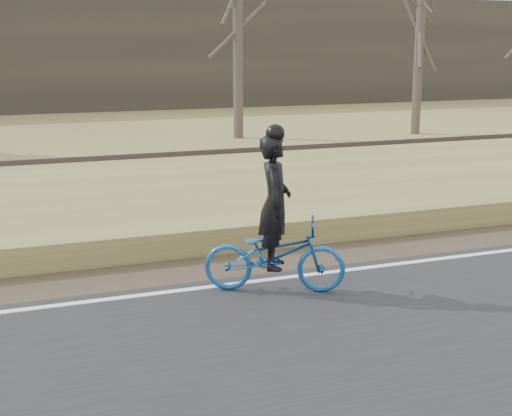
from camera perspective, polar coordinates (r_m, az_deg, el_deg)
name	(u,v)px	position (r m, az deg, el deg)	size (l,w,h in m)	color
ground	(152,303)	(9.97, -8.34, -7.57)	(120.00, 120.00, 0.00)	olive
road	(203,380)	(7.73, -4.29, -13.59)	(120.00, 6.00, 0.06)	black
edge_line	(148,294)	(10.14, -8.60, -6.84)	(120.00, 0.12, 0.01)	silver
shoulder	(135,276)	(11.08, -9.67, -5.38)	(120.00, 1.60, 0.04)	#473A2B
embankment	(104,219)	(13.87, -12.07, -0.85)	(120.00, 5.00, 0.44)	olive
ballast	(80,183)	(17.56, -13.93, 1.98)	(120.00, 3.00, 0.45)	slate
railroad	(79,170)	(17.51, -13.99, 2.96)	(120.00, 2.40, 0.29)	black
treeline_backdrop	(24,52)	(39.20, -18.07, 11.77)	(120.00, 4.00, 6.00)	#383328
cyclist	(275,239)	(9.97, 1.50, -2.53)	(2.10, 1.44, 2.37)	#144A8B
bare_tree_center	(238,23)	(26.64, -1.46, 14.61)	(0.36, 0.36, 8.38)	brown
bare_tree_right	(420,28)	(28.55, 13.00, 13.88)	(0.36, 0.36, 8.07)	brown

